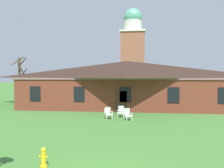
% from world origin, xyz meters
% --- Properties ---
extents(brick_building, '(23.86, 10.40, 5.35)m').
position_xyz_m(brick_building, '(-0.00, 19.78, 2.72)').
color(brick_building, brown).
rests_on(brick_building, ground).
extents(dome_tower, '(5.18, 5.18, 18.49)m').
position_xyz_m(dome_tower, '(0.25, 40.28, 8.42)').
color(dome_tower, '#93563D').
rests_on(dome_tower, ground).
extents(lawn_chair_by_porch, '(0.81, 0.85, 0.96)m').
position_xyz_m(lawn_chair_by_porch, '(-1.27, 11.49, 0.50)').
color(lawn_chair_by_porch, white).
rests_on(lawn_chair_by_porch, ground).
extents(lawn_chair_near_door, '(0.66, 0.68, 0.96)m').
position_xyz_m(lawn_chair_near_door, '(-0.25, 12.40, 0.50)').
color(lawn_chair_near_door, white).
rests_on(lawn_chair_near_door, ground).
extents(lawn_chair_left_end, '(0.81, 0.85, 0.96)m').
position_xyz_m(lawn_chair_left_end, '(0.37, 11.09, 0.50)').
color(lawn_chair_left_end, white).
rests_on(lawn_chair_left_end, ground).
extents(bare_tree_beside_building, '(2.13, 2.11, 6.40)m').
position_xyz_m(bare_tree_beside_building, '(-15.44, 23.18, 3.43)').
color(bare_tree_beside_building, brown).
rests_on(bare_tree_beside_building, ground).
extents(fire_hydrant, '(0.36, 0.28, 0.79)m').
position_xyz_m(fire_hydrant, '(-2.57, 1.54, 0.38)').
color(fire_hydrant, gold).
rests_on(fire_hydrant, ground).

